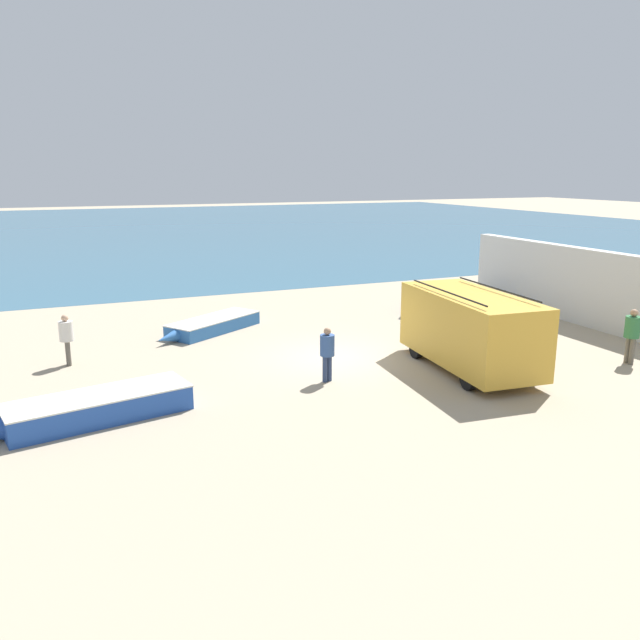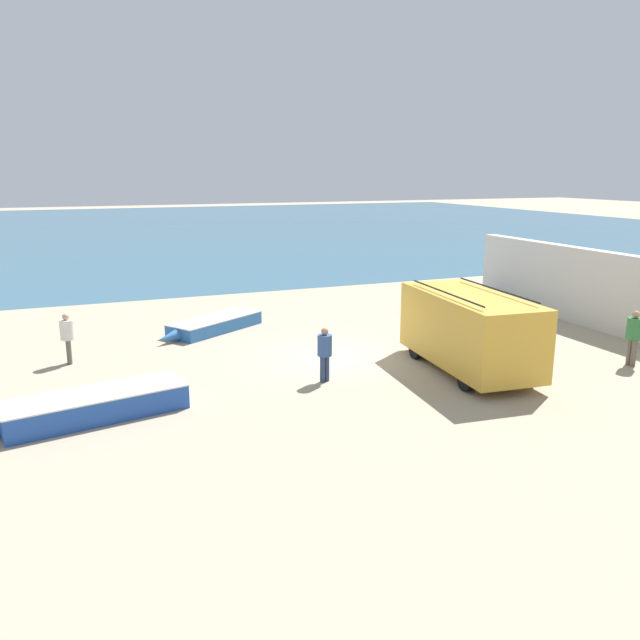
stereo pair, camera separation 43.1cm
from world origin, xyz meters
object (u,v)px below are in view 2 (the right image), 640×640
(fishing_rowboat_1, at_px, (88,407))
(fisherman_1, at_px, (634,333))
(fishing_rowboat_0, at_px, (435,302))
(fishing_rowboat_2, at_px, (213,325))
(fisherman_2, at_px, (67,334))
(parked_van, at_px, (469,329))
(fisherman_0, at_px, (325,350))

(fishing_rowboat_1, distance_m, fisherman_1, 16.19)
(fishing_rowboat_0, height_order, fishing_rowboat_2, fishing_rowboat_0)
(fishing_rowboat_1, xyz_separation_m, fishing_rowboat_2, (4.74, 7.51, -0.06))
(fishing_rowboat_0, height_order, fisherman_2, fisherman_2)
(fishing_rowboat_0, distance_m, fisherman_2, 15.53)
(parked_van, xyz_separation_m, fishing_rowboat_2, (-6.25, 7.68, -1.05))
(parked_van, bearing_deg, fishing_rowboat_0, -20.77)
(fisherman_0, relative_size, fisherman_1, 0.91)
(parked_van, relative_size, fisherman_1, 3.09)
(parked_van, distance_m, fishing_rowboat_1, 11.03)
(fishing_rowboat_2, bearing_deg, fisherman_0, 71.24)
(parked_van, xyz_separation_m, fisherman_1, (5.10, -1.50, -0.25))
(parked_van, height_order, fisherman_1, parked_van)
(fishing_rowboat_1, bearing_deg, fishing_rowboat_2, -134.26)
(fisherman_2, bearing_deg, parked_van, 156.87)
(parked_van, height_order, fishing_rowboat_0, parked_van)
(parked_van, xyz_separation_m, fishing_rowboat_1, (-10.98, 0.18, -0.99))
(parked_van, relative_size, fisherman_2, 3.34)
(fishing_rowboat_0, xyz_separation_m, fishing_rowboat_1, (-14.85, -7.91, 0.02))
(fishing_rowboat_2, height_order, fisherman_2, fisherman_2)
(fisherman_0, bearing_deg, fishing_rowboat_1, 79.12)
(parked_van, bearing_deg, fisherman_1, -101.66)
(parked_van, distance_m, fisherman_2, 12.55)
(parked_van, distance_m, fisherman_1, 5.33)
(fishing_rowboat_1, xyz_separation_m, fisherman_0, (6.51, 0.47, 0.65))
(parked_van, height_order, fisherman_2, parked_van)
(fisherman_0, bearing_deg, fishing_rowboat_0, -63.20)
(fisherman_0, distance_m, fisherman_2, 8.32)
(fishing_rowboat_1, relative_size, fisherman_0, 3.35)
(fisherman_1, xyz_separation_m, fisherman_2, (-16.50, 6.76, -0.08))
(fishing_rowboat_0, relative_size, fishing_rowboat_1, 0.85)
(fishing_rowboat_2, bearing_deg, fisherman_1, 108.07)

